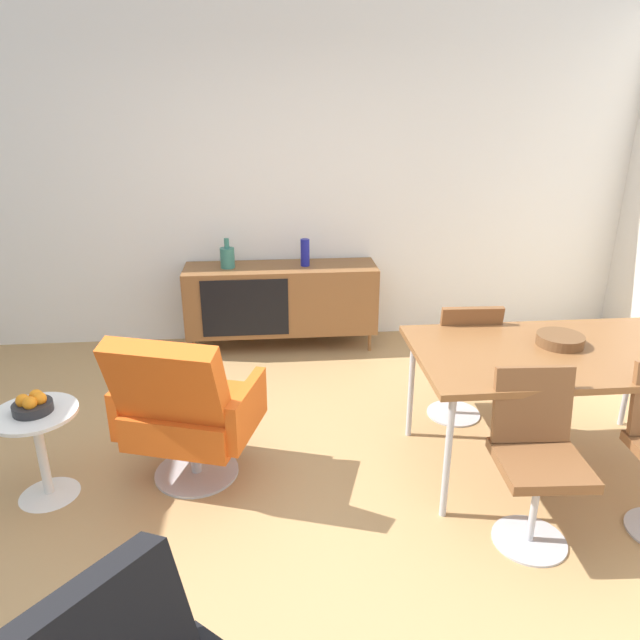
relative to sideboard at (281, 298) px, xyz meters
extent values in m
plane|color=tan|center=(-0.09, -2.30, -0.44)|extent=(8.32, 8.32, 0.00)
cube|color=white|center=(-0.09, 0.30, 0.96)|extent=(6.80, 0.12, 2.80)
cube|color=brown|center=(0.00, 0.00, 0.00)|extent=(1.60, 0.44, 0.56)
cube|color=black|center=(-0.30, -0.22, 0.00)|extent=(0.70, 0.01, 0.48)
cylinder|color=brown|center=(-0.74, -0.17, -0.36)|extent=(0.03, 0.03, 0.16)
cylinder|color=brown|center=(0.74, -0.17, -0.36)|extent=(0.03, 0.03, 0.16)
cylinder|color=brown|center=(-0.74, 0.17, -0.36)|extent=(0.03, 0.03, 0.16)
cylinder|color=brown|center=(0.74, 0.17, -0.36)|extent=(0.03, 0.03, 0.16)
cylinder|color=navy|center=(0.21, 0.00, 0.39)|extent=(0.07, 0.07, 0.23)
cylinder|color=#337266|center=(-0.43, 0.00, 0.36)|extent=(0.12, 0.12, 0.17)
cylinder|color=#337266|center=(-0.43, 0.00, 0.49)|extent=(0.04, 0.04, 0.08)
cube|color=brown|center=(1.49, -1.91, 0.28)|extent=(1.60, 0.90, 0.04)
cylinder|color=#B7B7BC|center=(0.77, -2.30, -0.09)|extent=(0.04, 0.04, 0.70)
cylinder|color=#B7B7BC|center=(0.77, -1.52, -0.09)|extent=(0.04, 0.04, 0.70)
cylinder|color=#B7B7BC|center=(2.21, -1.52, -0.09)|extent=(0.04, 0.04, 0.70)
cylinder|color=brown|center=(1.52, -1.83, 0.33)|extent=(0.26, 0.26, 0.06)
cube|color=brown|center=(1.14, -2.53, 0.01)|extent=(0.42, 0.42, 0.05)
cube|color=brown|center=(1.15, -2.35, 0.23)|extent=(0.38, 0.11, 0.38)
cylinder|color=#B7B7BC|center=(1.14, -2.53, -0.23)|extent=(0.04, 0.04, 0.42)
cylinder|color=#B7B7BC|center=(1.14, -2.53, -0.43)|extent=(0.36, 0.36, 0.01)
cube|color=brown|center=(1.14, -1.29, 0.01)|extent=(0.42, 0.42, 0.05)
cube|color=brown|center=(1.13, -1.47, 0.23)|extent=(0.38, 0.10, 0.38)
cylinder|color=#B7B7BC|center=(1.14, -1.29, -0.23)|extent=(0.04, 0.04, 0.42)
cylinder|color=#B7B7BC|center=(1.14, -1.29, -0.43)|extent=(0.36, 0.36, 0.01)
cube|color=#D85919|center=(-0.55, -1.81, -0.06)|extent=(0.74, 0.72, 0.20)
cube|color=#D85919|center=(-0.63, -2.04, 0.25)|extent=(0.65, 0.44, 0.51)
cube|color=#D85919|center=(-0.24, -1.91, 0.02)|extent=(0.21, 0.50, 0.28)
cube|color=#D85919|center=(-0.87, -1.71, 0.02)|extent=(0.21, 0.50, 0.28)
cylinder|color=#B7B7BC|center=(-0.55, -1.81, -0.30)|extent=(0.06, 0.06, 0.28)
cylinder|color=#B7B7BC|center=(-0.55, -1.81, -0.43)|extent=(0.48, 0.48, 0.02)
cylinder|color=white|center=(-1.34, -1.94, 0.07)|extent=(0.44, 0.44, 0.02)
cylinder|color=white|center=(-1.34, -1.94, -0.19)|extent=(0.05, 0.05, 0.50)
cone|color=white|center=(-1.34, -1.94, -0.43)|extent=(0.32, 0.32, 0.02)
cylinder|color=#262628|center=(-1.34, -1.94, 0.11)|extent=(0.20, 0.20, 0.05)
sphere|color=orange|center=(-1.30, -1.93, 0.15)|extent=(0.07, 0.07, 0.07)
sphere|color=orange|center=(-1.33, -1.90, 0.15)|extent=(0.07, 0.07, 0.07)
sphere|color=orange|center=(-1.38, -1.95, 0.15)|extent=(0.07, 0.07, 0.07)
sphere|color=orange|center=(-1.33, -1.98, 0.15)|extent=(0.07, 0.07, 0.07)
camera|label=1|loc=(-0.10, -4.75, 1.62)|focal=33.11mm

